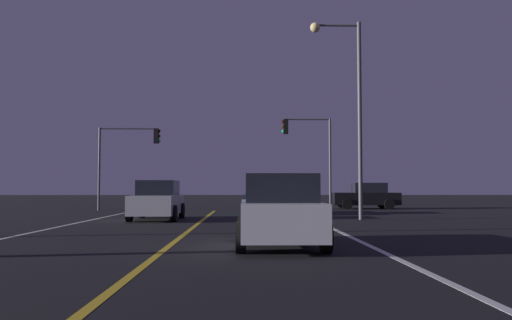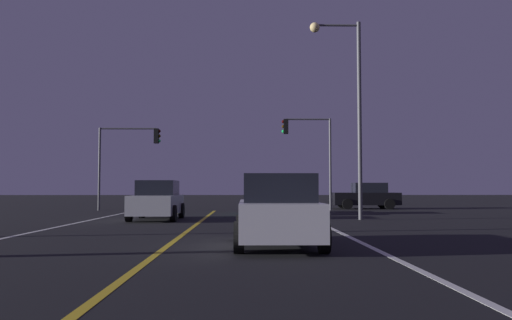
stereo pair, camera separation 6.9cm
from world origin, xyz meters
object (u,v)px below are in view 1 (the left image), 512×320
(car_ahead_far, at_px, (261,198))
(street_lamp_right_far, at_px, (349,95))
(car_crossing_side, at_px, (366,196))
(traffic_light_near_right, at_px, (307,142))
(car_lead_same_lane, at_px, (279,212))
(car_oncoming, at_px, (157,201))
(traffic_light_near_left, at_px, (130,148))

(car_ahead_far, xyz_separation_m, street_lamp_right_far, (3.66, -5.11, 4.63))
(car_crossing_side, xyz_separation_m, traffic_light_near_right, (-4.10, -2.25, 3.35))
(car_lead_same_lane, xyz_separation_m, car_oncoming, (-4.60, 10.45, 0.00))
(car_lead_same_lane, height_order, car_crossing_side, same)
(car_ahead_far, relative_size, street_lamp_right_far, 0.50)
(car_ahead_far, bearing_deg, traffic_light_near_left, 61.61)
(street_lamp_right_far, bearing_deg, car_oncoming, -1.20)
(car_crossing_side, height_order, street_lamp_right_far, street_lamp_right_far)
(traffic_light_near_right, xyz_separation_m, traffic_light_near_left, (-10.83, 0.00, -0.38))
(car_ahead_far, relative_size, car_lead_same_lane, 1.00)
(car_crossing_side, height_order, car_oncoming, same)
(car_ahead_far, relative_size, car_crossing_side, 1.00)
(car_lead_same_lane, bearing_deg, car_crossing_side, -18.03)
(traffic_light_near_left, xyz_separation_m, street_lamp_right_far, (11.54, -9.37, 1.66))
(car_ahead_far, distance_m, car_crossing_side, 9.60)
(traffic_light_near_right, distance_m, street_lamp_right_far, 9.48)
(car_oncoming, distance_m, street_lamp_right_far, 9.53)
(traffic_light_near_right, bearing_deg, traffic_light_near_left, 0.00)
(car_ahead_far, xyz_separation_m, traffic_light_near_left, (-7.88, 4.26, 2.97))
(car_crossing_side, bearing_deg, traffic_light_near_left, 8.56)
(car_lead_same_lane, bearing_deg, traffic_light_near_left, 21.68)
(car_crossing_side, distance_m, car_oncoming, 16.38)
(car_oncoming, bearing_deg, traffic_light_near_left, -160.73)
(car_ahead_far, relative_size, car_oncoming, 1.00)
(car_lead_same_lane, distance_m, street_lamp_right_far, 11.87)
(traffic_light_near_left, height_order, street_lamp_right_far, street_lamp_right_far)
(car_crossing_side, distance_m, traffic_light_near_left, 15.40)
(car_ahead_far, bearing_deg, car_oncoming, 136.60)
(traffic_light_near_right, bearing_deg, car_crossing_side, -151.27)
(car_oncoming, bearing_deg, car_ahead_far, 136.60)
(traffic_light_near_left, distance_m, street_lamp_right_far, 14.96)
(car_ahead_far, xyz_separation_m, car_crossing_side, (7.06, 6.51, 0.00))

